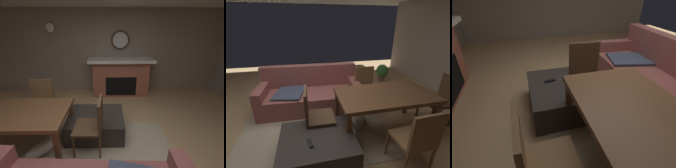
{
  "view_description": "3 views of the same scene",
  "coord_description": "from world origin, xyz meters",
  "views": [
    {
      "loc": [
        -0.14,
        1.35,
        1.86
      ],
      "look_at": [
        -0.19,
        -0.77,
        1.05
      ],
      "focal_mm": 21.93,
      "sensor_mm": 36.0,
      "label": 1
    },
    {
      "loc": [
        0.03,
        -2.5,
        1.86
      ],
      "look_at": [
        0.44,
        -0.7,
        1.09
      ],
      "focal_mm": 24.18,
      "sensor_mm": 36.0,
      "label": 2
    },
    {
      "loc": [
        2.08,
        -1.31,
        1.62
      ],
      "look_at": [
        0.35,
        -0.84,
        0.54
      ],
      "focal_mm": 26.68,
      "sensor_mm": 36.0,
      "label": 3
    }
  ],
  "objects": [
    {
      "name": "area_rug",
      "position": [
        0.12,
        -0.13,
        0.01
      ],
      "size": [
        2.6,
        2.0,
        0.01
      ],
      "primitive_type": "cube",
      "color": "tan",
      "rests_on": "ground"
    },
    {
      "name": "tv_remote",
      "position": [
        0.01,
        -0.96,
        0.41
      ],
      "size": [
        0.08,
        0.17,
        0.02
      ],
      "primitive_type": "cube",
      "rotation": [
        0.0,
        0.0,
        0.2
      ],
      "color": "black",
      "rests_on": "ottoman_coffee_table"
    },
    {
      "name": "ottoman_coffee_table",
      "position": [
        0.12,
        -0.85,
        0.2
      ],
      "size": [
        1.03,
        0.83,
        0.4
      ],
      "primitive_type": "cube",
      "color": "#2D2826",
      "rests_on": "ground"
    },
    {
      "name": "couch",
      "position": [
        0.1,
        0.66,
        0.32
      ],
      "size": [
        2.2,
        1.02,
        0.92
      ],
      "color": "#8C4C47",
      "rests_on": "ground"
    },
    {
      "name": "dining_chair_west",
      "position": [
        0.11,
        -0.45,
        0.52
      ],
      "size": [
        0.46,
        0.46,
        0.93
      ],
      "color": "#513823",
      "rests_on": "ground"
    },
    {
      "name": "dining_chair_south",
      "position": [
        1.32,
        -1.29,
        0.52
      ],
      "size": [
        0.46,
        0.46,
        0.93
      ],
      "color": "brown",
      "rests_on": "ground"
    },
    {
      "name": "dining_table",
      "position": [
        1.31,
        -0.46,
        0.66
      ],
      "size": [
        1.62,
        0.89,
        0.74
      ],
      "color": "brown",
      "rests_on": "ground"
    },
    {
      "name": "floor",
      "position": [
        0.0,
        0.0,
        0.0
      ],
      "size": [
        8.96,
        8.96,
        0.0
      ],
      "primitive_type": "plane",
      "color": "tan"
    },
    {
      "name": "small_dog",
      "position": [
        0.91,
        -0.33,
        0.16
      ],
      "size": [
        0.48,
        0.51,
        0.28
      ],
      "color": "silver",
      "rests_on": "ground"
    }
  ]
}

